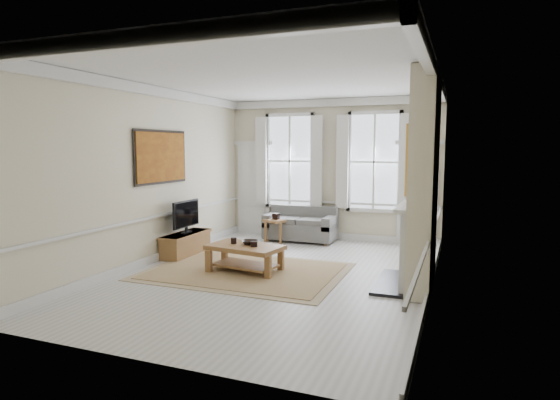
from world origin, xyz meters
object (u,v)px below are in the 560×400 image
at_px(side_table, 276,224).
at_px(tv_stand, 186,244).
at_px(coffee_table, 245,250).
at_px(sofa, 301,226).

xyz_separation_m(side_table, tv_stand, (-1.26, -1.91, -0.21)).
distance_m(side_table, coffee_table, 2.71).
distance_m(sofa, tv_stand, 2.92).
bearing_deg(sofa, side_table, -137.40).
distance_m(sofa, coffee_table, 3.11).
height_order(coffee_table, tv_stand, coffee_table).
relative_size(sofa, tv_stand, 1.28).
distance_m(sofa, side_table, 0.66).
distance_m(side_table, tv_stand, 2.30).
relative_size(sofa, coffee_table, 1.19).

